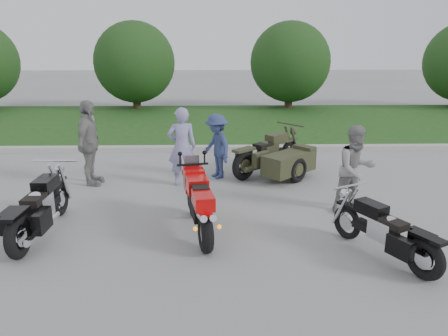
{
  "coord_description": "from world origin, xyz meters",
  "views": [
    {
      "loc": [
        0.56,
        -6.67,
        3.26
      ],
      "look_at": [
        0.74,
        1.53,
        0.8
      ],
      "focal_mm": 35.0,
      "sensor_mm": 36.0,
      "label": 1
    }
  ],
  "objects_px": {
    "cruiser_sidecar": "(279,160)",
    "person_back": "(89,143)",
    "cruiser_right": "(388,234)",
    "sportbike_red": "(199,202)",
    "person_stripe": "(182,147)",
    "person_denim": "(217,146)",
    "cruiser_left": "(38,211)",
    "person_grey": "(356,169)"
  },
  "relations": [
    {
      "from": "cruiser_left",
      "to": "person_stripe",
      "type": "relative_size",
      "value": 1.32
    },
    {
      "from": "person_grey",
      "to": "person_denim",
      "type": "xyz_separation_m",
      "value": [
        -2.64,
        2.19,
        -0.07
      ]
    },
    {
      "from": "cruiser_left",
      "to": "person_stripe",
      "type": "height_order",
      "value": "person_stripe"
    },
    {
      "from": "cruiser_sidecar",
      "to": "person_back",
      "type": "distance_m",
      "value": 4.43
    },
    {
      "from": "person_back",
      "to": "cruiser_right",
      "type": "bearing_deg",
      "value": -120.57
    },
    {
      "from": "person_denim",
      "to": "person_back",
      "type": "relative_size",
      "value": 0.8
    },
    {
      "from": "cruiser_right",
      "to": "person_denim",
      "type": "bearing_deg",
      "value": 93.45
    },
    {
      "from": "cruiser_right",
      "to": "cruiser_sidecar",
      "type": "relative_size",
      "value": 0.88
    },
    {
      "from": "sportbike_red",
      "to": "cruiser_sidecar",
      "type": "relative_size",
      "value": 0.97
    },
    {
      "from": "cruiser_left",
      "to": "cruiser_right",
      "type": "distance_m",
      "value": 5.65
    },
    {
      "from": "cruiser_right",
      "to": "sportbike_red",
      "type": "bearing_deg",
      "value": 133.23
    },
    {
      "from": "sportbike_red",
      "to": "cruiser_left",
      "type": "distance_m",
      "value": 2.7
    },
    {
      "from": "sportbike_red",
      "to": "cruiser_left",
      "type": "height_order",
      "value": "sportbike_red"
    },
    {
      "from": "cruiser_sidecar",
      "to": "person_stripe",
      "type": "xyz_separation_m",
      "value": [
        -2.28,
        -0.52,
        0.46
      ]
    },
    {
      "from": "sportbike_red",
      "to": "person_denim",
      "type": "bearing_deg",
      "value": 73.9
    },
    {
      "from": "cruiser_left",
      "to": "cruiser_sidecar",
      "type": "xyz_separation_m",
      "value": [
        4.52,
        3.2,
        -0.03
      ]
    },
    {
      "from": "cruiser_right",
      "to": "cruiser_sidecar",
      "type": "height_order",
      "value": "cruiser_sidecar"
    },
    {
      "from": "person_back",
      "to": "cruiser_sidecar",
      "type": "bearing_deg",
      "value": -80.77
    },
    {
      "from": "person_stripe",
      "to": "person_denim",
      "type": "distance_m",
      "value": 0.96
    },
    {
      "from": "sportbike_red",
      "to": "person_back",
      "type": "distance_m",
      "value": 3.76
    },
    {
      "from": "person_grey",
      "to": "person_denim",
      "type": "distance_m",
      "value": 3.43
    },
    {
      "from": "cruiser_left",
      "to": "cruiser_sidecar",
      "type": "bearing_deg",
      "value": 37.4
    },
    {
      "from": "person_stripe",
      "to": "person_denim",
      "type": "height_order",
      "value": "person_stripe"
    },
    {
      "from": "cruiser_right",
      "to": "person_stripe",
      "type": "xyz_separation_m",
      "value": [
        -3.34,
        3.6,
        0.49
      ]
    },
    {
      "from": "cruiser_sidecar",
      "to": "person_back",
      "type": "xyz_separation_m",
      "value": [
        -4.38,
        -0.43,
        0.53
      ]
    },
    {
      "from": "person_stripe",
      "to": "person_back",
      "type": "distance_m",
      "value": 2.1
    },
    {
      "from": "person_grey",
      "to": "cruiser_right",
      "type": "bearing_deg",
      "value": -109.3
    },
    {
      "from": "cruiser_right",
      "to": "cruiser_sidecar",
      "type": "xyz_separation_m",
      "value": [
        -1.06,
        4.12,
        0.03
      ]
    },
    {
      "from": "person_stripe",
      "to": "person_denim",
      "type": "xyz_separation_m",
      "value": [
        0.79,
        0.54,
        -0.12
      ]
    },
    {
      "from": "person_grey",
      "to": "cruiser_left",
      "type": "bearing_deg",
      "value": 173.4
    },
    {
      "from": "sportbike_red",
      "to": "cruiser_right",
      "type": "height_order",
      "value": "sportbike_red"
    },
    {
      "from": "person_stripe",
      "to": "cruiser_right",
      "type": "bearing_deg",
      "value": 125.96
    },
    {
      "from": "sportbike_red",
      "to": "person_grey",
      "type": "relative_size",
      "value": 1.24
    },
    {
      "from": "sportbike_red",
      "to": "cruiser_left",
      "type": "bearing_deg",
      "value": 170.7
    },
    {
      "from": "cruiser_left",
      "to": "person_back",
      "type": "distance_m",
      "value": 2.82
    },
    {
      "from": "person_back",
      "to": "sportbike_red",
      "type": "bearing_deg",
      "value": -133.23
    },
    {
      "from": "cruiser_left",
      "to": "cruiser_right",
      "type": "relative_size",
      "value": 1.25
    },
    {
      "from": "person_denim",
      "to": "person_back",
      "type": "xyz_separation_m",
      "value": [
        -2.88,
        -0.45,
        0.2
      ]
    },
    {
      "from": "sportbike_red",
      "to": "person_stripe",
      "type": "distance_m",
      "value": 2.69
    },
    {
      "from": "person_grey",
      "to": "person_denim",
      "type": "height_order",
      "value": "person_grey"
    },
    {
      "from": "person_back",
      "to": "cruiser_left",
      "type": "bearing_deg",
      "value": -179.25
    },
    {
      "from": "person_denim",
      "to": "person_back",
      "type": "distance_m",
      "value": 2.92
    }
  ]
}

